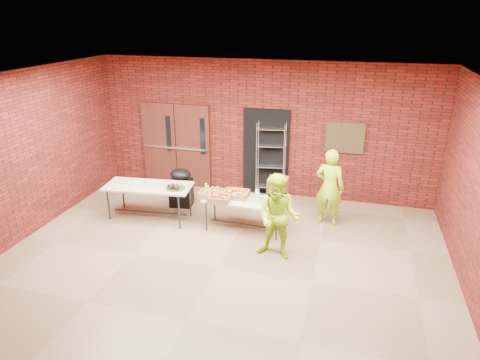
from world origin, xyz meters
name	(u,v)px	position (x,y,z in m)	size (l,w,h in m)	color
room	(216,183)	(0.00, 0.00, 1.60)	(8.08, 7.08, 3.28)	brown
double_doors	(176,145)	(-2.20, 3.44, 1.05)	(1.78, 0.12, 2.10)	#481E14
dark_doorway	(266,152)	(0.10, 3.46, 1.05)	(1.10, 0.06, 2.10)	black
bronze_plaque	(345,138)	(1.90, 3.45, 1.55)	(0.85, 0.04, 0.70)	#46331C
wire_rack	(271,160)	(0.25, 3.32, 0.91)	(0.67, 0.22, 1.83)	#B6B6BD
table_left	(148,188)	(-2.02, 1.48, 0.69)	(1.90, 0.95, 0.75)	beige
table_right	(244,202)	(0.08, 1.49, 0.61)	(1.65, 0.73, 0.67)	beige
basket_bananas	(211,194)	(-0.61, 1.45, 0.73)	(0.46, 0.36, 0.14)	#A26D41
basket_oranges	(236,194)	(-0.11, 1.57, 0.74)	(0.50, 0.39, 0.16)	#A26D41
basket_apples	(220,198)	(-0.38, 1.32, 0.73)	(0.43, 0.33, 0.13)	#A26D41
muffin_tray	(176,186)	(-1.39, 1.48, 0.80)	(0.41, 0.41, 0.10)	#185115
napkin_box	(136,183)	(-2.29, 1.45, 0.78)	(0.16, 0.11, 0.05)	silver
coffee_dispenser	(278,190)	(0.74, 1.57, 0.92)	(0.38, 0.34, 0.50)	#57321D
cup_stack_front	(258,198)	(0.39, 1.40, 0.77)	(0.07, 0.07, 0.21)	silver
cup_stack_mid	(265,201)	(0.54, 1.30, 0.78)	(0.07, 0.07, 0.22)	silver
cup_stack_back	(257,195)	(0.33, 1.56, 0.78)	(0.07, 0.07, 0.22)	silver
covered_grill	(181,187)	(-1.61, 2.25, 0.45)	(0.54, 0.47, 0.89)	black
volunteer_woman	(329,187)	(1.71, 2.22, 0.82)	(0.60, 0.39, 1.64)	#A5D217
volunteer_man	(278,217)	(0.93, 0.64, 0.79)	(0.77, 0.60, 1.59)	#A5D217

